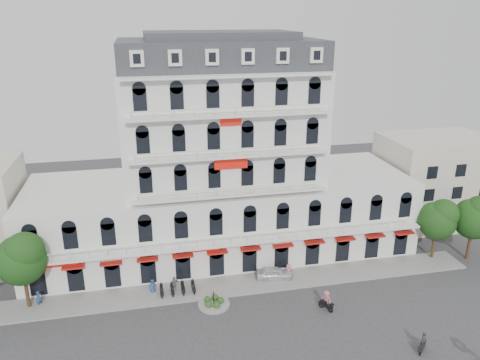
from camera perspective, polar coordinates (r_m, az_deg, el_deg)
The scene contains 16 objects.
ground at distance 44.34m, azimuth 2.15°, elevation -18.87°, with size 120.00×120.00×0.00m, color #38383A.
sidewalk at distance 51.44m, azimuth -0.37°, elevation -12.68°, with size 53.00×4.00×0.16m, color gray.
main_building at distance 55.18m, azimuth -2.31°, elevation 1.01°, with size 45.00×15.00×25.80m.
flank_building_east at distance 69.58m, azimuth 22.55°, elevation 0.03°, with size 14.00×10.00×12.00m, color beige.
traffic_island at distance 48.44m, azimuth -3.22°, elevation -14.75°, with size 3.20×3.20×1.60m.
parked_scooter_row at distance 50.61m, azimuth -7.58°, elevation -13.58°, with size 4.40×1.80×1.10m, color black, non-canonical shape.
tree_west_inner at distance 49.78m, azimuth -25.12°, elevation -8.49°, with size 4.76×4.76×8.25m.
tree_east_inner at distance 58.97m, azimuth 23.00°, elevation -4.31°, with size 4.40×4.37×7.57m.
tree_east_outer at distance 60.46m, azimuth 26.70°, elevation -3.94°, with size 4.65×4.65×8.05m.
parked_car at distance 52.44m, azimuth 4.25°, elevation -11.26°, with size 1.65×4.11×1.40m, color silver.
rider_northeast at distance 45.34m, azimuth 21.40°, elevation -17.93°, with size 1.32×1.30×1.99m.
rider_center at distance 48.00m, azimuth 10.47°, elevation -14.18°, with size 1.12×1.49×2.16m.
pedestrian_left at distance 50.71m, azimuth -10.61°, elevation -12.62°, with size 0.78×0.51×1.60m, color navy.
pedestrian_mid at distance 50.48m, azimuth -7.99°, elevation -12.49°, with size 1.05×0.44×1.80m, color slate.
pedestrian_right at distance 52.82m, azimuth 5.95°, elevation -10.94°, with size 1.04×0.60×1.61m, color #C86A88.
pedestrian_far at distance 51.90m, azimuth -23.29°, elevation -13.17°, with size 0.62×0.41×1.71m, color navy.
Camera 1 is at (-8.83, -33.53, 27.64)m, focal length 35.00 mm.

